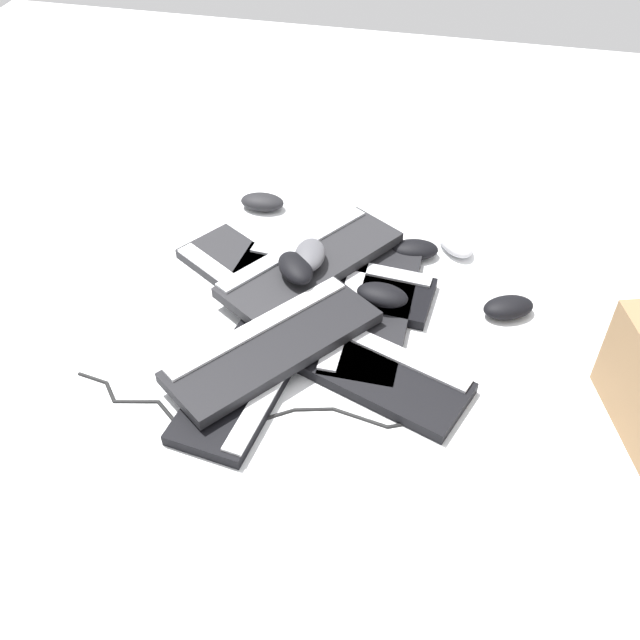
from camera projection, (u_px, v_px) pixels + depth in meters
The scene contains 16 objects.
ground_plane at pixel (293, 313), 1.52m from camera, with size 3.20×3.20×0.00m, color white.
keyboard_0 at pixel (333, 283), 1.57m from camera, with size 0.19×0.45×0.03m.
keyboard_1 at pixel (261, 283), 1.57m from camera, with size 0.36×0.45×0.03m.
keyboard_2 at pixel (254, 367), 1.38m from camera, with size 0.46×0.21×0.03m.
keyboard_3 at pixel (359, 364), 1.39m from camera, with size 0.30×0.46×0.03m.
keyboard_4 at pixel (373, 309), 1.51m from camera, with size 0.44×0.15×0.03m.
keyboard_5 at pixel (311, 263), 1.57m from camera, with size 0.45×0.37×0.03m.
keyboard_6 at pixel (276, 345), 1.39m from camera, with size 0.44×0.39×0.03m.
mouse_0 at pixel (310, 255), 1.54m from camera, with size 0.11×0.07×0.04m, color #4C4C51.
mouse_1 at pixel (508, 307), 1.50m from camera, with size 0.11×0.07×0.04m, color black.
mouse_2 at pixel (262, 202), 1.79m from camera, with size 0.11×0.07×0.04m, color black.
mouse_3 at pixel (295, 268), 1.50m from camera, with size 0.11×0.07×0.04m, color black.
mouse_4 at pixel (382, 295), 1.49m from camera, with size 0.11×0.07×0.04m, color black.
mouse_5 at pixel (414, 249), 1.65m from camera, with size 0.11×0.07×0.04m, color black.
mouse_6 at pixel (456, 243), 1.67m from camera, with size 0.11×0.07×0.04m, color #B7B7BC.
cable_0 at pixel (235, 410), 1.31m from camera, with size 0.13×0.67×0.01m.
Camera 1 is at (-1.08, -0.31, 1.02)m, focal length 40.00 mm.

